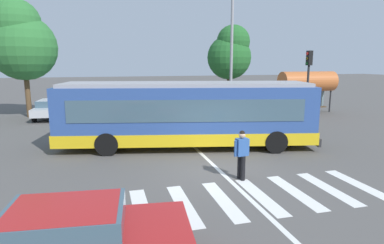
# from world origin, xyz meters

# --- Properties ---
(ground_plane) EXTENTS (160.00, 160.00, 0.00)m
(ground_plane) POSITION_xyz_m (0.00, 0.00, 0.00)
(ground_plane) COLOR #514F4C
(city_transit_bus) EXTENTS (12.06, 4.96, 3.06)m
(city_transit_bus) POSITION_xyz_m (-0.23, 3.72, 1.59)
(city_transit_bus) COLOR black
(city_transit_bus) RESTS_ON ground_plane
(pedestrian_crossing_street) EXTENTS (0.58, 0.38, 1.72)m
(pedestrian_crossing_street) POSITION_xyz_m (0.54, -0.90, 0.97)
(pedestrian_crossing_street) COLOR black
(pedestrian_crossing_street) RESTS_ON ground_plane
(foreground_sedan) EXTENTS (4.66, 2.27, 1.35)m
(foreground_sedan) POSITION_xyz_m (-4.64, -4.75, 0.77)
(foreground_sedan) COLOR black
(foreground_sedan) RESTS_ON ground_plane
(parked_car_silver) EXTENTS (2.15, 4.62, 1.35)m
(parked_car_silver) POSITION_xyz_m (-7.57, 14.07, 0.77)
(parked_car_silver) COLOR black
(parked_car_silver) RESTS_ON ground_plane
(parked_car_teal) EXTENTS (2.17, 4.63, 1.35)m
(parked_car_teal) POSITION_xyz_m (-4.73, 13.98, 0.77)
(parked_car_teal) COLOR black
(parked_car_teal) RESTS_ON ground_plane
(parked_car_charcoal) EXTENTS (2.00, 4.56, 1.35)m
(parked_car_charcoal) POSITION_xyz_m (-2.02, 14.06, 0.77)
(parked_car_charcoal) COLOR black
(parked_car_charcoal) RESTS_ON ground_plane
(parked_car_black) EXTENTS (2.01, 4.57, 1.35)m
(parked_car_black) POSITION_xyz_m (0.67, 14.62, 0.77)
(parked_car_black) COLOR black
(parked_car_black) RESTS_ON ground_plane
(parked_car_champagne) EXTENTS (2.23, 4.65, 1.35)m
(parked_car_champagne) POSITION_xyz_m (3.37, 14.53, 0.77)
(parked_car_champagne) COLOR black
(parked_car_champagne) RESTS_ON ground_plane
(parked_car_white) EXTENTS (2.06, 4.59, 1.35)m
(parked_car_white) POSITION_xyz_m (6.10, 14.24, 0.77)
(parked_car_white) COLOR black
(parked_car_white) RESTS_ON ground_plane
(traffic_light_far_corner) EXTENTS (0.33, 0.32, 4.67)m
(traffic_light_far_corner) POSITION_xyz_m (8.52, 7.20, 3.13)
(traffic_light_far_corner) COLOR #28282B
(traffic_light_far_corner) RESTS_ON ground_plane
(bus_stop_shelter) EXTENTS (4.48, 1.54, 3.25)m
(bus_stop_shelter) POSITION_xyz_m (11.40, 11.41, 2.42)
(bus_stop_shelter) COLOR #28282B
(bus_stop_shelter) RESTS_ON ground_plane
(twin_arm_street_lamp) EXTENTS (4.49, 0.32, 9.03)m
(twin_arm_street_lamp) POSITION_xyz_m (4.99, 11.30, 5.55)
(twin_arm_street_lamp) COLOR #939399
(twin_arm_street_lamp) RESTS_ON ground_plane
(background_tree_left) EXTENTS (4.59, 4.59, 8.29)m
(background_tree_left) POSITION_xyz_m (-9.34, 15.04, 5.43)
(background_tree_left) COLOR brown
(background_tree_left) RESTS_ON ground_plane
(background_tree_right) EXTENTS (4.20, 4.20, 7.44)m
(background_tree_right) POSITION_xyz_m (7.97, 19.01, 4.82)
(background_tree_right) COLOR brown
(background_tree_right) RESTS_ON ground_plane
(crosswalk_painted_stripes) EXTENTS (7.58, 2.85, 0.01)m
(crosswalk_painted_stripes) POSITION_xyz_m (0.52, -2.39, 0.00)
(crosswalk_painted_stripes) COLOR silver
(crosswalk_painted_stripes) RESTS_ON ground_plane
(lane_center_line) EXTENTS (0.16, 24.00, 0.01)m
(lane_center_line) POSITION_xyz_m (0.12, 2.00, 0.00)
(lane_center_line) COLOR silver
(lane_center_line) RESTS_ON ground_plane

